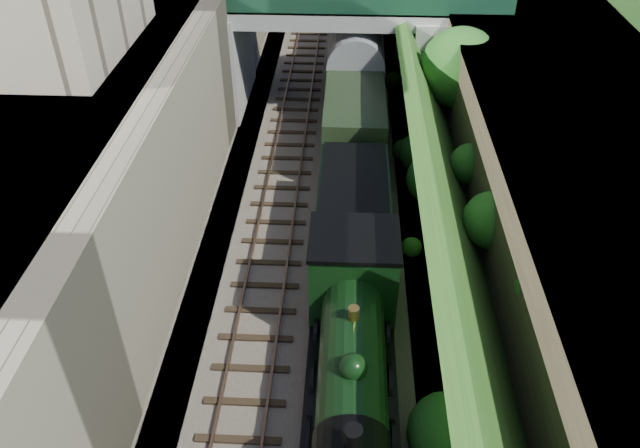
% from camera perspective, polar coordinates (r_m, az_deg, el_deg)
% --- Properties ---
extents(trackbed, '(10.00, 90.00, 0.20)m').
position_cam_1_polar(trackbed, '(32.51, 0.92, 7.90)').
color(trackbed, '#473F38').
rests_on(trackbed, ground).
extents(retaining_wall, '(1.00, 90.00, 7.00)m').
position_cam_1_polar(retaining_wall, '(31.64, -9.30, 13.43)').
color(retaining_wall, '#756B56').
rests_on(retaining_wall, ground).
extents(street_plateau_left, '(6.00, 90.00, 7.00)m').
position_cam_1_polar(street_plateau_left, '(32.52, -15.52, 13.24)').
color(street_plateau_left, '#262628').
rests_on(street_plateau_left, ground).
extents(street_plateau_right, '(8.00, 90.00, 6.25)m').
position_cam_1_polar(street_plateau_right, '(32.32, 18.44, 11.80)').
color(street_plateau_right, '#262628').
rests_on(street_plateau_right, ground).
extents(embankment_slope, '(4.57, 90.00, 6.39)m').
position_cam_1_polar(embankment_slope, '(31.29, 10.30, 11.52)').
color(embankment_slope, '#1E4714').
rests_on(embankment_slope, ground).
extents(track_left, '(2.50, 90.00, 0.20)m').
position_cam_1_polar(track_left, '(32.56, -2.63, 8.20)').
color(track_left, black).
rests_on(track_left, trackbed).
extents(track_right, '(2.50, 90.00, 0.20)m').
position_cam_1_polar(track_right, '(32.43, 3.07, 8.07)').
color(track_right, black).
rests_on(track_right, trackbed).
extents(road_bridge, '(16.00, 6.40, 7.25)m').
position_cam_1_polar(road_bridge, '(34.49, 2.88, 16.89)').
color(road_bridge, gray).
rests_on(road_bridge, ground).
extents(tree, '(3.60, 3.80, 6.60)m').
position_cam_1_polar(tree, '(29.44, 12.81, 13.60)').
color(tree, black).
rests_on(tree, ground).
extents(locomotive, '(3.10, 10.22, 3.83)m').
position_cam_1_polar(locomotive, '(18.61, 2.93, -11.98)').
color(locomotive, black).
rests_on(locomotive, trackbed).
extents(tender, '(2.70, 6.00, 3.05)m').
position_cam_1_polar(tender, '(24.25, 3.05, 0.82)').
color(tender, black).
rests_on(tender, trackbed).
extents(coach_front, '(2.90, 18.00, 3.70)m').
position_cam_1_polar(coach_front, '(35.04, 3.20, 13.65)').
color(coach_front, black).
rests_on(coach_front, trackbed).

